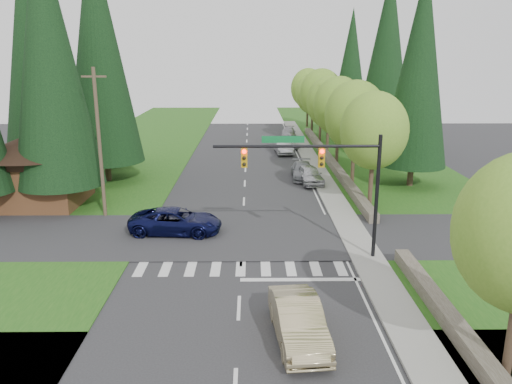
{
  "coord_description": "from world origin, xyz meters",
  "views": [
    {
      "loc": [
        0.56,
        -20.78,
        10.73
      ],
      "look_at": [
        0.84,
        8.01,
        2.8
      ],
      "focal_mm": 35.0,
      "sensor_mm": 36.0,
      "label": 1
    }
  ],
  "objects_px": {
    "suv_navy": "(176,221)",
    "parked_car_a": "(310,175)",
    "parked_car_c": "(283,146)",
    "parked_car_e": "(289,133)",
    "parked_car_d": "(291,143)",
    "parked_car_b": "(303,171)",
    "sedan_champagne": "(298,321)"
  },
  "relations": [
    {
      "from": "suv_navy",
      "to": "parked_car_b",
      "type": "height_order",
      "value": "suv_navy"
    },
    {
      "from": "parked_car_b",
      "to": "parked_car_d",
      "type": "bearing_deg",
      "value": 91.05
    },
    {
      "from": "parked_car_a",
      "to": "sedan_champagne",
      "type": "bearing_deg",
      "value": -105.47
    },
    {
      "from": "sedan_champagne",
      "to": "parked_car_a",
      "type": "bearing_deg",
      "value": 76.68
    },
    {
      "from": "parked_car_a",
      "to": "parked_car_e",
      "type": "xyz_separation_m",
      "value": [
        0.0,
        24.56,
        -0.1
      ]
    },
    {
      "from": "sedan_champagne",
      "to": "suv_navy",
      "type": "relative_size",
      "value": 0.88
    },
    {
      "from": "suv_navy",
      "to": "parked_car_a",
      "type": "distance_m",
      "value": 15.74
    },
    {
      "from": "sedan_champagne",
      "to": "parked_car_b",
      "type": "xyz_separation_m",
      "value": [
        2.84,
        26.35,
        -0.11
      ]
    },
    {
      "from": "parked_car_c",
      "to": "parked_car_e",
      "type": "xyz_separation_m",
      "value": [
        1.4,
        10.89,
        -0.15
      ]
    },
    {
      "from": "parked_car_a",
      "to": "parked_car_b",
      "type": "bearing_deg",
      "value": 94.3
    },
    {
      "from": "parked_car_a",
      "to": "suv_navy",
      "type": "bearing_deg",
      "value": -136.08
    },
    {
      "from": "parked_car_c",
      "to": "parked_car_e",
      "type": "distance_m",
      "value": 10.98
    },
    {
      "from": "parked_car_d",
      "to": "parked_car_e",
      "type": "relative_size",
      "value": 0.82
    },
    {
      "from": "parked_car_b",
      "to": "parked_car_d",
      "type": "xyz_separation_m",
      "value": [
        0.16,
        15.15,
        -0.06
      ]
    },
    {
      "from": "parked_car_a",
      "to": "parked_car_b",
      "type": "height_order",
      "value": "parked_car_a"
    },
    {
      "from": "suv_navy",
      "to": "parked_car_d",
      "type": "distance_m",
      "value": 30.86
    },
    {
      "from": "parked_car_e",
      "to": "sedan_champagne",
      "type": "bearing_deg",
      "value": -90.49
    },
    {
      "from": "parked_car_a",
      "to": "parked_car_c",
      "type": "xyz_separation_m",
      "value": [
        -1.4,
        13.67,
        0.05
      ]
    },
    {
      "from": "suv_navy",
      "to": "parked_car_e",
      "type": "distance_m",
      "value": 38.2
    },
    {
      "from": "parked_car_a",
      "to": "parked_car_c",
      "type": "bearing_deg",
      "value": 87.88
    },
    {
      "from": "parked_car_a",
      "to": "parked_car_c",
      "type": "distance_m",
      "value": 13.74
    },
    {
      "from": "suv_navy",
      "to": "parked_car_b",
      "type": "xyz_separation_m",
      "value": [
        9.32,
        14.21,
        -0.08
      ]
    },
    {
      "from": "sedan_champagne",
      "to": "parked_car_e",
      "type": "bearing_deg",
      "value": 80.42
    },
    {
      "from": "suv_navy",
      "to": "parked_car_c",
      "type": "relative_size",
      "value": 1.13
    },
    {
      "from": "sedan_champagne",
      "to": "parked_car_b",
      "type": "bearing_deg",
      "value": 78.05
    },
    {
      "from": "parked_car_c",
      "to": "parked_car_d",
      "type": "height_order",
      "value": "parked_car_c"
    },
    {
      "from": "suv_navy",
      "to": "parked_car_a",
      "type": "relative_size",
      "value": 1.25
    },
    {
      "from": "parked_car_c",
      "to": "parked_car_e",
      "type": "relative_size",
      "value": 1.08
    },
    {
      "from": "suv_navy",
      "to": "parked_car_c",
      "type": "bearing_deg",
      "value": -13.3
    },
    {
      "from": "parked_car_d",
      "to": "suv_navy",
      "type": "bearing_deg",
      "value": -110.85
    },
    {
      "from": "suv_navy",
      "to": "parked_car_a",
      "type": "xyz_separation_m",
      "value": [
        9.72,
        12.38,
        -0.02
      ]
    },
    {
      "from": "parked_car_d",
      "to": "parked_car_e",
      "type": "distance_m",
      "value": 7.59
    }
  ]
}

